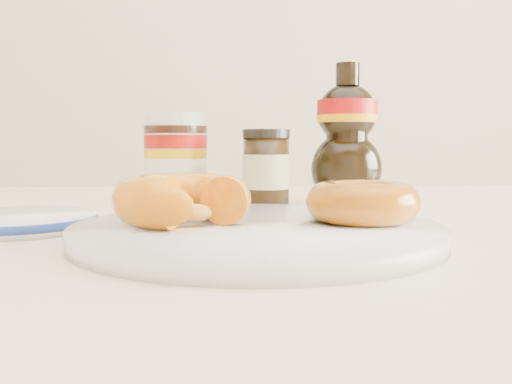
{
  "coord_description": "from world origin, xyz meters",
  "views": [
    {
      "loc": [
        -0.09,
        -0.45,
        0.83
      ],
      "look_at": [
        -0.08,
        0.04,
        0.79
      ],
      "focal_mm": 40.0,
      "sensor_mm": 36.0,
      "label": 1
    }
  ],
  "objects_px": {
    "plate": "(257,232)",
    "donut_bitten": "(182,200)",
    "dining_table": "(332,306)",
    "donut_whole": "(363,202)",
    "dark_jar": "(266,168)",
    "nutella_jar": "(176,154)",
    "syrup_bottle": "(347,133)",
    "blue_rim_saucer": "(19,221)"
  },
  "relations": [
    {
      "from": "nutella_jar",
      "to": "dark_jar",
      "type": "relative_size",
      "value": 1.23
    },
    {
      "from": "dining_table",
      "to": "syrup_bottle",
      "type": "relative_size",
      "value": 7.82
    },
    {
      "from": "nutella_jar",
      "to": "blue_rim_saucer",
      "type": "bearing_deg",
      "value": -115.93
    },
    {
      "from": "dining_table",
      "to": "syrup_bottle",
      "type": "xyz_separation_m",
      "value": [
        0.05,
        0.19,
        0.17
      ]
    },
    {
      "from": "donut_whole",
      "to": "plate",
      "type": "bearing_deg",
      "value": -173.6
    },
    {
      "from": "donut_bitten",
      "to": "blue_rim_saucer",
      "type": "relative_size",
      "value": 0.79
    },
    {
      "from": "nutella_jar",
      "to": "syrup_bottle",
      "type": "xyz_separation_m",
      "value": [
        0.22,
        -0.01,
        0.03
      ]
    },
    {
      "from": "blue_rim_saucer",
      "to": "dark_jar",
      "type": "bearing_deg",
      "value": 39.67
    },
    {
      "from": "syrup_bottle",
      "to": "dining_table",
      "type": "bearing_deg",
      "value": -103.76
    },
    {
      "from": "dining_table",
      "to": "nutella_jar",
      "type": "xyz_separation_m",
      "value": [
        -0.18,
        0.2,
        0.15
      ]
    },
    {
      "from": "blue_rim_saucer",
      "to": "plate",
      "type": "bearing_deg",
      "value": -18.08
    },
    {
      "from": "nutella_jar",
      "to": "blue_rim_saucer",
      "type": "relative_size",
      "value": 0.84
    },
    {
      "from": "dining_table",
      "to": "dark_jar",
      "type": "bearing_deg",
      "value": 111.44
    },
    {
      "from": "nutella_jar",
      "to": "dark_jar",
      "type": "bearing_deg",
      "value": -20.34
    },
    {
      "from": "donut_whole",
      "to": "syrup_bottle",
      "type": "relative_size",
      "value": 0.51
    },
    {
      "from": "nutella_jar",
      "to": "dark_jar",
      "type": "xyz_separation_m",
      "value": [
        0.12,
        -0.04,
        -0.02
      ]
    },
    {
      "from": "plate",
      "to": "donut_bitten",
      "type": "bearing_deg",
      "value": 177.19
    },
    {
      "from": "dining_table",
      "to": "donut_whole",
      "type": "relative_size",
      "value": 15.46
    },
    {
      "from": "nutella_jar",
      "to": "syrup_bottle",
      "type": "relative_size",
      "value": 0.64
    },
    {
      "from": "dining_table",
      "to": "syrup_bottle",
      "type": "height_order",
      "value": "syrup_bottle"
    },
    {
      "from": "nutella_jar",
      "to": "blue_rim_saucer",
      "type": "height_order",
      "value": "nutella_jar"
    },
    {
      "from": "dining_table",
      "to": "donut_bitten",
      "type": "height_order",
      "value": "donut_bitten"
    },
    {
      "from": "dining_table",
      "to": "blue_rim_saucer",
      "type": "height_order",
      "value": "blue_rim_saucer"
    },
    {
      "from": "donut_whole",
      "to": "syrup_bottle",
      "type": "xyz_separation_m",
      "value": [
        0.04,
        0.28,
        0.06
      ]
    },
    {
      "from": "donut_bitten",
      "to": "plate",
      "type": "bearing_deg",
      "value": 14.12
    },
    {
      "from": "donut_bitten",
      "to": "nutella_jar",
      "type": "relative_size",
      "value": 0.94
    },
    {
      "from": "donut_whole",
      "to": "blue_rim_saucer",
      "type": "distance_m",
      "value": 0.3
    },
    {
      "from": "dining_table",
      "to": "plate",
      "type": "height_order",
      "value": "plate"
    },
    {
      "from": "plate",
      "to": "nutella_jar",
      "type": "xyz_separation_m",
      "value": [
        -0.1,
        0.3,
        0.05
      ]
    },
    {
      "from": "dining_table",
      "to": "dark_jar",
      "type": "height_order",
      "value": "dark_jar"
    },
    {
      "from": "dining_table",
      "to": "syrup_bottle",
      "type": "bearing_deg",
      "value": 76.24
    },
    {
      "from": "plate",
      "to": "donut_whole",
      "type": "distance_m",
      "value": 0.09
    },
    {
      "from": "plate",
      "to": "donut_whole",
      "type": "bearing_deg",
      "value": 6.4
    },
    {
      "from": "donut_bitten",
      "to": "dark_jar",
      "type": "bearing_deg",
      "value": 90.48
    },
    {
      "from": "donut_whole",
      "to": "nutella_jar",
      "type": "bearing_deg",
      "value": 122.04
    },
    {
      "from": "blue_rim_saucer",
      "to": "nutella_jar",
      "type": "bearing_deg",
      "value": 64.07
    },
    {
      "from": "dining_table",
      "to": "donut_whole",
      "type": "bearing_deg",
      "value": -85.51
    },
    {
      "from": "plate",
      "to": "blue_rim_saucer",
      "type": "height_order",
      "value": "same"
    },
    {
      "from": "dark_jar",
      "to": "blue_rim_saucer",
      "type": "height_order",
      "value": "dark_jar"
    },
    {
      "from": "plate",
      "to": "dark_jar",
      "type": "relative_size",
      "value": 3.08
    },
    {
      "from": "donut_whole",
      "to": "dark_jar",
      "type": "xyz_separation_m",
      "value": [
        -0.07,
        0.25,
        0.02
      ]
    },
    {
      "from": "plate",
      "to": "syrup_bottle",
      "type": "distance_m",
      "value": 0.33
    }
  ]
}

